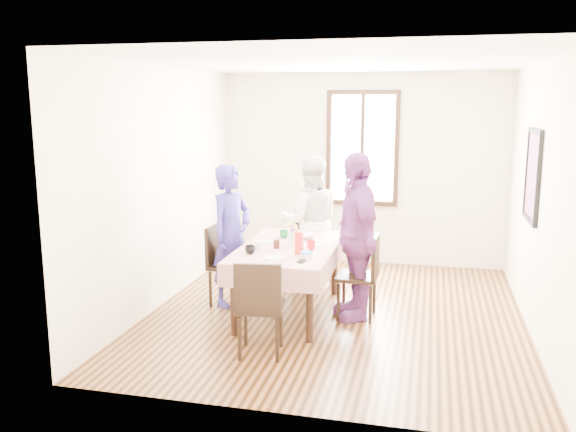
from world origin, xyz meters
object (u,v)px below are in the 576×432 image
object	(u,v)px
person_far	(309,221)
chair_left	(229,265)
person_left	(231,236)
chair_far	(310,249)
person_right	(356,236)
chair_near	(261,307)
dining_table	(289,280)
chair_right	(357,276)

from	to	relation	value
person_far	chair_left	bearing A→B (deg)	32.71
chair_left	person_left	world-z (taller)	person_left
chair_far	person_right	world-z (taller)	person_right
chair_left	person_right	size ratio (longest dim) A/B	0.51
chair_near	chair_left	bearing A→B (deg)	111.58
person_left	person_right	size ratio (longest dim) A/B	0.90
chair_far	person_right	bearing A→B (deg)	119.24
chair_left	chair_far	bearing A→B (deg)	145.21
person_left	person_right	distance (m)	1.45
chair_near	dining_table	bearing A→B (deg)	81.54
chair_right	person_right	bearing A→B (deg)	91.36
chair_near	person_far	distance (m)	2.26
chair_near	person_right	size ratio (longest dim) A/B	0.51
chair_left	person_far	size ratio (longest dim) A/B	0.55
chair_far	chair_near	distance (m)	2.25
dining_table	person_far	world-z (taller)	person_far
chair_right	person_left	distance (m)	1.50
dining_table	person_right	bearing A→B (deg)	4.06
dining_table	chair_far	size ratio (longest dim) A/B	1.80
dining_table	chair_right	bearing A→B (deg)	3.96
person_far	person_left	bearing A→B (deg)	33.45
chair_right	person_left	bearing A→B (deg)	87.35
chair_right	person_right	distance (m)	0.44
chair_left	chair_right	xyz separation A→B (m)	(1.48, -0.10, 0.00)
chair_near	person_far	xyz separation A→B (m)	(0.00, 2.23, 0.37)
dining_table	person_far	xyz separation A→B (m)	(0.00, 1.10, 0.45)
chair_left	chair_near	world-z (taller)	same
person_left	dining_table	bearing A→B (deg)	-79.33
dining_table	chair_near	bearing A→B (deg)	-90.00
chair_left	chair_right	distance (m)	1.48
dining_table	person_far	size ratio (longest dim) A/B	0.99
person_right	chair_near	bearing A→B (deg)	-55.24
chair_far	chair_near	size ratio (longest dim) A/B	1.00
chair_left	chair_right	size ratio (longest dim) A/B	1.00
chair_far	person_far	distance (m)	0.37
dining_table	person_right	xyz separation A→B (m)	(0.72, 0.05, 0.52)
person_far	person_right	bearing A→B (deg)	104.91
dining_table	chair_near	size ratio (longest dim) A/B	1.80
chair_left	chair_far	size ratio (longest dim) A/B	1.00
person_left	chair_far	bearing A→B (deg)	-13.83
chair_right	chair_far	bearing A→B (deg)	35.91
person_right	chair_far	bearing A→B (deg)	-169.94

